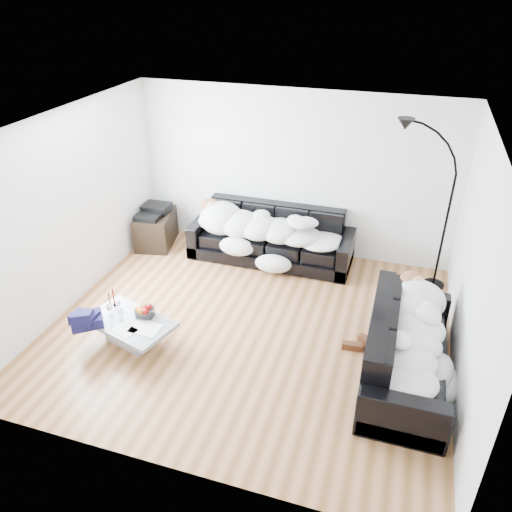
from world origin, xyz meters
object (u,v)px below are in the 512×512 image
(fruit_bowl, at_px, (144,310))
(candle_left, at_px, (109,300))
(sleeper_right, at_px, (412,331))
(av_cabinet, at_px, (156,229))
(sofa_right, at_px, (409,347))
(wine_glass_c, at_px, (121,315))
(floor_lamp, at_px, (446,220))
(sleeper_back, at_px, (270,224))
(candle_right, at_px, (114,297))
(sofa_back, at_px, (271,236))
(wine_glass_b, at_px, (110,310))
(shoes, at_px, (360,344))
(stereo, at_px, (154,210))
(wine_glass_a, at_px, (118,306))
(coffee_table, at_px, (131,331))

(fruit_bowl, height_order, candle_left, candle_left)
(sleeper_right, distance_m, av_cabinet, 4.67)
(sofa_right, relative_size, candle_left, 9.43)
(wine_glass_c, bearing_deg, floor_lamp, 34.46)
(sleeper_back, relative_size, candle_right, 8.50)
(sofa_right, xyz_separation_m, fruit_bowl, (-3.15, -0.24, -0.03))
(sleeper_back, bearing_deg, sofa_back, 90.00)
(wine_glass_b, bearing_deg, shoes, 13.95)
(candle_left, height_order, stereo, stereo)
(candle_right, relative_size, shoes, 0.60)
(wine_glass_c, bearing_deg, wine_glass_a, 130.40)
(wine_glass_b, xyz_separation_m, candle_right, (-0.07, 0.22, 0.03))
(wine_glass_c, height_order, av_cabinet, av_cabinet)
(candle_right, height_order, floor_lamp, floor_lamp)
(sleeper_back, bearing_deg, wine_glass_a, -119.16)
(shoes, bearing_deg, candle_left, -163.13)
(candle_right, height_order, av_cabinet, candle_right)
(sofa_right, relative_size, wine_glass_c, 11.53)
(wine_glass_a, distance_m, candle_right, 0.16)
(sleeper_right, distance_m, candle_right, 3.63)
(wine_glass_b, xyz_separation_m, stereo, (-0.64, 2.41, 0.21))
(wine_glass_a, height_order, wine_glass_b, wine_glass_b)
(stereo, bearing_deg, floor_lamp, -0.80)
(fruit_bowl, relative_size, stereo, 0.57)
(wine_glass_b, bearing_deg, candle_right, 108.58)
(candle_left, distance_m, shoes, 3.18)
(sofa_back, bearing_deg, sofa_right, -43.86)
(sleeper_right, xyz_separation_m, floor_lamp, (0.31, 2.09, 0.42))
(sleeper_back, xyz_separation_m, shoes, (1.65, -1.71, -0.59))
(sofa_right, relative_size, wine_glass_b, 11.26)
(wine_glass_b, height_order, av_cabinet, av_cabinet)
(shoes, bearing_deg, wine_glass_b, -159.54)
(floor_lamp, bearing_deg, shoes, -111.89)
(sleeper_right, distance_m, coffee_table, 3.34)
(floor_lamp, bearing_deg, wine_glass_a, -143.88)
(wine_glass_b, bearing_deg, coffee_table, -1.55)
(fruit_bowl, distance_m, av_cabinet, 2.50)
(coffee_table, xyz_separation_m, wine_glass_b, (-0.26, 0.01, 0.25))
(wine_glass_a, relative_size, shoes, 0.36)
(fruit_bowl, xyz_separation_m, shoes, (2.60, 0.60, -0.34))
(fruit_bowl, xyz_separation_m, wine_glass_a, (-0.35, -0.02, 0.00))
(sleeper_right, distance_m, wine_glass_a, 3.52)
(wine_glass_a, bearing_deg, sofa_right, 4.27)
(coffee_table, distance_m, candle_right, 0.50)
(fruit_bowl, bearing_deg, candle_left, 176.60)
(fruit_bowl, bearing_deg, sofa_back, 68.14)
(wine_glass_b, distance_m, candle_right, 0.24)
(coffee_table, height_order, stereo, stereo)
(sofa_right, distance_m, wine_glass_c, 3.39)
(wine_glass_b, bearing_deg, av_cabinet, 104.84)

